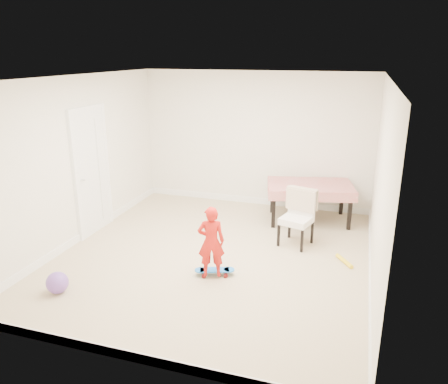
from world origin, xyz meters
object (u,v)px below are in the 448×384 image
(dining_chair, at_px, (296,218))
(child, at_px, (211,244))
(balloon, at_px, (57,283))
(skateboard, at_px, (215,272))
(dining_table, at_px, (309,202))

(dining_chair, bearing_deg, child, -107.23)
(balloon, bearing_deg, skateboard, 30.71)
(dining_table, relative_size, dining_chair, 1.65)
(skateboard, height_order, child, child)
(dining_chair, relative_size, balloon, 3.21)
(child, bearing_deg, skateboard, -122.29)
(skateboard, bearing_deg, child, -122.56)
(balloon, bearing_deg, child, 29.02)
(balloon, bearing_deg, dining_chair, 41.74)
(skateboard, height_order, balloon, balloon)
(skateboard, relative_size, child, 0.55)
(dining_table, xyz_separation_m, dining_chair, (-0.07, -1.12, 0.10))
(dining_chair, distance_m, balloon, 3.57)
(dining_table, xyz_separation_m, balloon, (-2.72, -3.48, -0.21))
(dining_table, height_order, child, child)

